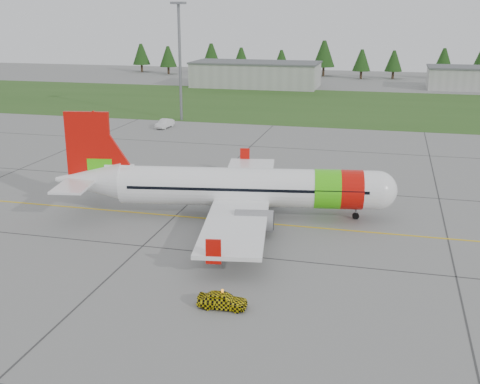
# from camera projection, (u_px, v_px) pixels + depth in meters

# --- Properties ---
(ground) EXTENTS (320.00, 320.00, 0.00)m
(ground) POSITION_uv_depth(u_px,v_px,m) (321.00, 264.00, 46.93)
(ground) COLOR gray
(ground) RESTS_ON ground
(aircraft) EXTENTS (32.54, 30.33, 9.90)m
(aircraft) POSITION_uv_depth(u_px,v_px,m) (239.00, 187.00, 57.06)
(aircraft) COLOR white
(aircraft) RESTS_ON ground
(follow_me_car) EXTENTS (1.20, 1.40, 3.35)m
(follow_me_car) POSITION_uv_depth(u_px,v_px,m) (222.00, 285.00, 39.49)
(follow_me_car) COLOR yellow
(follow_me_car) RESTS_ON ground
(service_van) EXTENTS (1.71, 1.64, 4.44)m
(service_van) POSITION_uv_depth(u_px,v_px,m) (164.00, 115.00, 100.72)
(service_van) COLOR silver
(service_van) RESTS_ON ground
(grass_strip) EXTENTS (320.00, 50.00, 0.03)m
(grass_strip) POSITION_uv_depth(u_px,v_px,m) (368.00, 107.00, 123.05)
(grass_strip) COLOR #30561E
(grass_strip) RESTS_ON ground
(taxi_guideline) EXTENTS (120.00, 0.25, 0.02)m
(taxi_guideline) POSITION_uv_depth(u_px,v_px,m) (332.00, 229.00, 54.35)
(taxi_guideline) COLOR gold
(taxi_guideline) RESTS_ON ground
(hangar_west) EXTENTS (32.00, 14.00, 6.00)m
(hangar_west) POSITION_uv_depth(u_px,v_px,m) (256.00, 75.00, 155.18)
(hangar_west) COLOR #A8A8A3
(hangar_west) RESTS_ON ground
(hangar_east) EXTENTS (24.00, 12.00, 5.20)m
(hangar_east) POSITION_uv_depth(u_px,v_px,m) (478.00, 79.00, 149.89)
(hangar_east) COLOR #A8A8A3
(hangar_east) RESTS_ON ground
(floodlight_mast) EXTENTS (0.50, 0.50, 20.00)m
(floodlight_mast) POSITION_uv_depth(u_px,v_px,m) (180.00, 64.00, 105.34)
(floodlight_mast) COLOR slate
(floodlight_mast) RESTS_ON ground
(treeline) EXTENTS (160.00, 8.00, 10.00)m
(treeline) POSITION_uv_depth(u_px,v_px,m) (378.00, 61.00, 173.60)
(treeline) COLOR #1C3F14
(treeline) RESTS_ON ground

